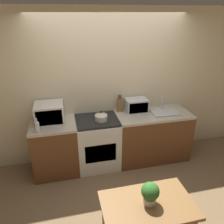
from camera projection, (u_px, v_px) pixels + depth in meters
ground_plane at (126, 192)px, 3.32m from camera, size 16.00×16.00×0.00m
wall_back at (110, 88)px, 3.78m from camera, size 10.00×0.06×2.60m
counter_left_run at (56, 148)px, 3.62m from camera, size 0.71×0.62×0.90m
counter_right_run at (152, 136)px, 3.97m from camera, size 1.30×0.62×0.90m
stove_range at (98, 143)px, 3.77m from camera, size 0.70×0.62×0.90m
kettle at (101, 116)px, 3.52m from camera, size 0.20×0.20×0.17m
microwave at (50, 113)px, 3.44m from camera, size 0.44×0.40×0.31m
bottle at (37, 127)px, 3.17m from camera, size 0.07×0.07×0.22m
knife_block at (120, 105)px, 3.81m from camera, size 0.09×0.06×0.31m
toaster_oven at (136, 105)px, 3.82m from camera, size 0.38×0.27×0.23m
sink_basin at (164, 111)px, 3.83m from camera, size 0.47×0.36×0.24m
dining_table at (147, 211)px, 2.26m from camera, size 0.94×0.57×0.73m
potted_plant at (150, 193)px, 2.16m from camera, size 0.18×0.18×0.25m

